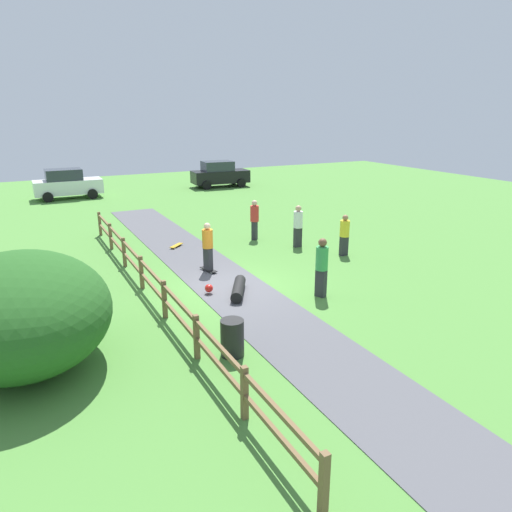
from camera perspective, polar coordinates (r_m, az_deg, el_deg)
ground_plane at (r=15.71m, az=-2.98°, el=-3.82°), size 60.00×60.00×0.00m
asphalt_path at (r=15.71m, az=-2.98°, el=-3.78°), size 2.40×28.00×0.02m
wooden_fence at (r=14.69m, az=-12.33°, el=-2.95°), size 0.12×18.12×1.10m
bush_large at (r=11.88m, az=-26.20°, el=-6.00°), size 3.88×4.66×2.60m
trash_bin at (r=11.43m, az=-2.85°, el=-9.72°), size 0.56×0.56×0.90m
skater_riding at (r=16.99m, az=-5.79°, el=1.36°), size 0.47×0.82×1.79m
skater_fallen at (r=15.08m, az=-2.39°, el=-3.92°), size 1.50×1.60×0.36m
skateboard_loose at (r=20.49m, az=-9.48°, el=1.25°), size 0.73×0.69×0.08m
bystander_white at (r=20.18m, az=5.04°, el=3.81°), size 0.40×0.40×1.78m
bystander_yellow at (r=19.25m, az=10.51°, el=2.69°), size 0.42×0.42×1.65m
bystander_green at (r=14.79m, az=7.84°, el=-1.02°), size 0.50×0.50×1.88m
bystander_red at (r=21.26m, az=-0.18°, el=4.56°), size 0.54×0.54×1.78m
parked_car_white at (r=33.75m, az=-21.61°, el=8.01°), size 4.21×2.01×1.92m
parked_car_black at (r=36.37m, az=-4.37°, el=9.72°), size 4.31×2.23×1.92m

